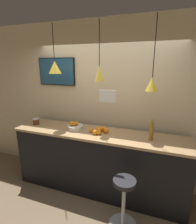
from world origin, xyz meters
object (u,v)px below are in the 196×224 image
Objects in this scene: fruit_bowl at (75,127)px; juice_bottle at (151,131)px; mounted_tv at (57,72)px; bar_stool at (124,198)px; spread_jar at (36,121)px.

juice_bottle is at bearing 0.09° from fruit_bowl.
juice_bottle is 2.02m from mounted_tv.
fruit_bowl is (-1.00, 0.59, 0.68)m from bar_stool.
fruit_bowl is at bearing -35.35° from mounted_tv.
bar_stool is 2.42m from mounted_tv.
juice_bottle is at bearing -12.16° from mounted_tv.
juice_bottle reaches higher than spread_jar.
juice_bottle is 2.06m from spread_jar.
fruit_bowl is 0.83× the size of juice_bottle.
bar_stool is 1.34m from fruit_bowl.
bar_stool is at bearing -32.28° from mounted_tv.
bar_stool is 2.76× the size of fruit_bowl.
bar_stool is at bearing -18.03° from spread_jar.
fruit_bowl is 0.35× the size of mounted_tv.
juice_bottle is 0.42× the size of mounted_tv.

